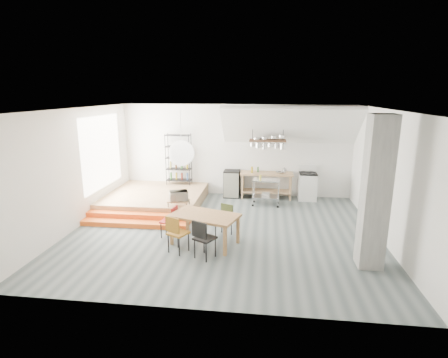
# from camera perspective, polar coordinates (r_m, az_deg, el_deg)

# --- Properties ---
(floor) EXTENTS (8.00, 8.00, 0.00)m
(floor) POSITION_cam_1_polar(r_m,az_deg,el_deg) (9.42, -0.05, -8.48)
(floor) COLOR #4F5A5C
(floor) RESTS_ON ground
(wall_back) EXTENTS (8.00, 0.04, 3.20)m
(wall_back) POSITION_cam_1_polar(r_m,az_deg,el_deg) (12.35, 1.95, 4.66)
(wall_back) COLOR silver
(wall_back) RESTS_ON ground
(wall_left) EXTENTS (0.04, 7.00, 3.20)m
(wall_left) POSITION_cam_1_polar(r_m,az_deg,el_deg) (10.21, -22.94, 1.58)
(wall_left) COLOR silver
(wall_left) RESTS_ON ground
(wall_right) EXTENTS (0.04, 7.00, 3.20)m
(wall_right) POSITION_cam_1_polar(r_m,az_deg,el_deg) (9.34, 25.11, 0.28)
(wall_right) COLOR silver
(wall_right) RESTS_ON ground
(ceiling) EXTENTS (8.00, 7.00, 0.02)m
(ceiling) POSITION_cam_1_polar(r_m,az_deg,el_deg) (8.71, -0.05, 11.36)
(ceiling) COLOR white
(ceiling) RESTS_ON wall_back
(slope_ceiling) EXTENTS (4.40, 1.44, 1.32)m
(slope_ceiling) POSITION_cam_1_polar(r_m,az_deg,el_deg) (11.61, 10.70, 8.56)
(slope_ceiling) COLOR white
(slope_ceiling) RESTS_ON wall_back
(window_pane) EXTENTS (0.02, 2.50, 2.20)m
(window_pane) POSITION_cam_1_polar(r_m,az_deg,el_deg) (11.47, -19.28, 4.17)
(window_pane) COLOR white
(window_pane) RESTS_ON wall_left
(platform) EXTENTS (3.00, 3.00, 0.40)m
(platform) POSITION_cam_1_polar(r_m,az_deg,el_deg) (11.72, -11.06, -3.14)
(platform) COLOR #9C774E
(platform) RESTS_ON ground
(step_lower) EXTENTS (3.00, 0.35, 0.13)m
(step_lower) POSITION_cam_1_polar(r_m,az_deg,el_deg) (10.03, -14.44, -7.09)
(step_lower) COLOR orange
(step_lower) RESTS_ON ground
(step_upper) EXTENTS (3.00, 0.35, 0.27)m
(step_upper) POSITION_cam_1_polar(r_m,az_deg,el_deg) (10.32, -13.76, -6.07)
(step_upper) COLOR orange
(step_upper) RESTS_ON ground
(concrete_column) EXTENTS (0.50, 0.50, 3.20)m
(concrete_column) POSITION_cam_1_polar(r_m,az_deg,el_deg) (7.74, 23.50, -2.18)
(concrete_column) COLOR slate
(concrete_column) RESTS_ON ground
(kitchen_counter) EXTENTS (1.80, 0.60, 0.91)m
(kitchen_counter) POSITION_cam_1_polar(r_m,az_deg,el_deg) (12.16, 6.93, -0.27)
(kitchen_counter) COLOR #9C774E
(kitchen_counter) RESTS_ON ground
(stove) EXTENTS (0.60, 0.60, 1.18)m
(stove) POSITION_cam_1_polar(r_m,az_deg,el_deg) (12.28, 13.46, -1.11)
(stove) COLOR white
(stove) RESTS_ON ground
(pot_rack) EXTENTS (1.20, 0.50, 1.43)m
(pot_rack) POSITION_cam_1_polar(r_m,az_deg,el_deg) (11.68, 7.26, 5.89)
(pot_rack) COLOR #44291B
(pot_rack) RESTS_ON ceiling
(wire_shelving) EXTENTS (0.88, 0.38, 1.80)m
(wire_shelving) POSITION_cam_1_polar(r_m,az_deg,el_deg) (12.44, -7.42, 3.35)
(wire_shelving) COLOR black
(wire_shelving) RESTS_ON platform
(microwave_shelf) EXTENTS (0.60, 0.40, 0.16)m
(microwave_shelf) POSITION_cam_1_polar(r_m,az_deg,el_deg) (10.17, -7.39, -3.59)
(microwave_shelf) COLOR #9C774E
(microwave_shelf) RESTS_ON platform
(paper_lantern) EXTENTS (0.60, 0.60, 0.60)m
(paper_lantern) POSITION_cam_1_polar(r_m,az_deg,el_deg) (8.34, -6.96, 4.22)
(paper_lantern) COLOR white
(paper_lantern) RESTS_ON ceiling
(dining_table) EXTENTS (1.78, 1.34, 0.75)m
(dining_table) POSITION_cam_1_polar(r_m,az_deg,el_deg) (8.44, -3.17, -6.34)
(dining_table) COLOR olive
(dining_table) RESTS_ON ground
(chair_mustard) EXTENTS (0.55, 0.55, 0.90)m
(chair_mustard) POSITION_cam_1_polar(r_m,az_deg,el_deg) (8.09, -7.85, -8.42)
(chair_mustard) COLOR #9D651A
(chair_mustard) RESTS_ON ground
(chair_black) EXTENTS (0.56, 0.56, 0.90)m
(chair_black) POSITION_cam_1_polar(r_m,az_deg,el_deg) (7.76, -3.49, -9.30)
(chair_black) COLOR black
(chair_black) RESTS_ON ground
(chair_olive) EXTENTS (0.49, 0.49, 0.81)m
(chair_olive) POSITION_cam_1_polar(r_m,az_deg,el_deg) (9.01, 0.15, -6.24)
(chair_olive) COLOR #475628
(chair_olive) RESTS_ON ground
(chair_red) EXTENTS (0.42, 0.42, 0.81)m
(chair_red) POSITION_cam_1_polar(r_m,az_deg,el_deg) (8.99, -8.64, -6.44)
(chair_red) COLOR #A71817
(chair_red) RESTS_ON ground
(rolling_cart) EXTENTS (0.90, 0.54, 0.86)m
(rolling_cart) POSITION_cam_1_polar(r_m,az_deg,el_deg) (11.40, 6.88, -1.58)
(rolling_cart) COLOR silver
(rolling_cart) RESTS_ON ground
(mini_fridge) EXTENTS (0.55, 0.55, 0.94)m
(mini_fridge) POSITION_cam_1_polar(r_m,az_deg,el_deg) (12.30, 1.28, -0.75)
(mini_fridge) COLOR black
(mini_fridge) RESTS_ON ground
(microwave) EXTENTS (0.60, 0.51, 0.28)m
(microwave) POSITION_cam_1_polar(r_m,az_deg,el_deg) (10.13, -7.42, -2.73)
(microwave) COLOR beige
(microwave) RESTS_ON microwave_shelf
(bowl) EXTENTS (0.24, 0.24, 0.06)m
(bowl) POSITION_cam_1_polar(r_m,az_deg,el_deg) (12.04, 8.99, 1.05)
(bowl) COLOR silver
(bowl) RESTS_ON kitchen_counter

